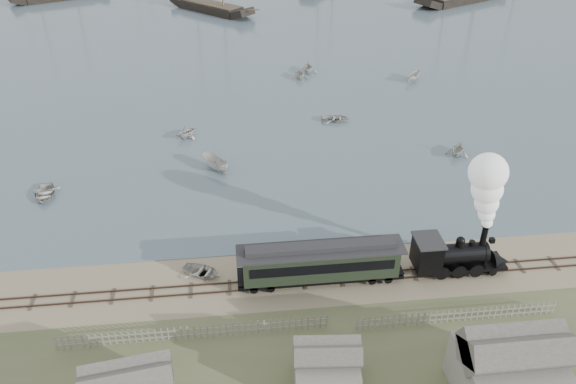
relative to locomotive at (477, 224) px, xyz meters
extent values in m
plane|color=gray|center=(-15.44, 2.00, -4.68)|extent=(600.00, 600.00, 0.00)
cube|color=#3E2A21|center=(-15.44, -0.50, -4.58)|extent=(120.00, 0.08, 0.12)
cube|color=#3E2A21|center=(-15.44, 0.50, -4.58)|extent=(120.00, 0.08, 0.12)
cube|color=#403528|center=(-15.44, 0.00, -4.65)|extent=(120.00, 1.80, 0.06)
cube|color=black|center=(-0.83, 0.00, -3.92)|extent=(7.39, 2.17, 0.27)
cylinder|color=black|center=(-1.26, 0.00, -2.83)|extent=(4.57, 1.63, 1.63)
cube|color=black|center=(-3.66, 0.00, -2.61)|extent=(1.96, 2.39, 2.50)
cube|color=#28282A|center=(-3.66, 0.00, -1.31)|extent=(2.17, 2.61, 0.13)
cylinder|color=black|center=(0.80, 0.00, -1.36)|extent=(0.48, 0.48, 1.74)
sphere|color=black|center=(-1.05, 0.00, -1.56)|extent=(0.70, 0.70, 0.70)
cone|color=black|center=(2.65, 0.00, -4.03)|extent=(1.52, 2.17, 2.17)
cube|color=black|center=(1.56, 0.00, -1.74)|extent=(0.38, 0.38, 0.38)
cube|color=black|center=(-12.23, 0.00, -4.00)|extent=(13.06, 2.15, 0.33)
cube|color=black|center=(-12.23, 0.00, -2.70)|extent=(12.13, 2.33, 2.33)
cube|color=black|center=(-12.23, -1.19, -2.46)|extent=(11.20, 0.06, 0.84)
cube|color=black|center=(-12.23, 1.19, -2.46)|extent=(11.20, 0.06, 0.84)
cube|color=#28282A|center=(-12.23, 0.00, -1.48)|extent=(13.06, 2.52, 0.17)
cube|color=#28282A|center=(-12.23, 0.00, -1.20)|extent=(11.66, 1.12, 0.42)
imported|color=beige|center=(-21.60, 1.81, -4.34)|extent=(3.63, 4.01, 0.68)
imported|color=beige|center=(-37.19, 15.18, -4.23)|extent=(4.06, 3.11, 0.78)
imported|color=beige|center=(-23.84, 26.78, -3.87)|extent=(3.70, 3.76, 1.50)
imported|color=beige|center=(-20.47, 18.74, -3.88)|extent=(3.92, 3.47, 1.48)
imported|color=beige|center=(-5.56, 29.33, -4.25)|extent=(3.03, 3.85, 0.72)
imported|color=beige|center=(6.33, 19.08, -3.84)|extent=(3.86, 3.76, 1.55)
imported|color=beige|center=(8.13, 41.61, -3.99)|extent=(3.14, 3.21, 1.26)
imported|color=beige|center=(-8.17, 44.37, -3.86)|extent=(2.92, 2.54, 1.51)
imported|color=beige|center=(-6.60, 46.66, -3.76)|extent=(3.65, 3.27, 1.71)
camera|label=1|loc=(-18.50, -33.62, 25.38)|focal=35.00mm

